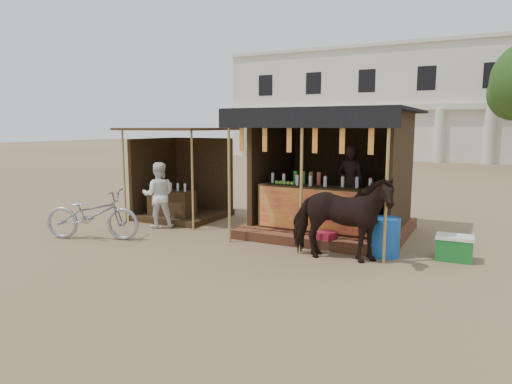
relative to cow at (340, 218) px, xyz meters
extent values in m
plane|color=#846B4C|center=(-1.86, -1.29, -0.79)|extent=(120.00, 120.00, 0.00)
cube|color=brown|center=(-0.86, 2.21, -0.68)|extent=(3.40, 2.80, 0.22)
cube|color=brown|center=(-0.86, 0.66, -0.69)|extent=(3.40, 0.35, 0.20)
cube|color=#3B2A15|center=(-0.86, 1.26, -0.09)|extent=(2.60, 0.55, 0.95)
cube|color=red|center=(-0.86, 0.97, -0.09)|extent=(2.50, 0.02, 0.88)
cube|color=#3B2A15|center=(-0.86, 3.46, 0.68)|extent=(3.00, 0.12, 2.50)
cube|color=#3B2A15|center=(-2.36, 2.21, 0.68)|extent=(0.12, 2.50, 2.50)
cube|color=#3B2A15|center=(0.64, 2.21, 0.68)|extent=(0.12, 2.50, 2.50)
cube|color=black|center=(-0.86, 2.01, 1.96)|extent=(3.60, 3.60, 0.06)
cube|color=black|center=(-0.86, 0.23, 1.78)|extent=(3.60, 0.06, 0.36)
cylinder|color=tan|center=(-2.46, 0.26, 0.59)|extent=(0.06, 0.06, 2.75)
cylinder|color=tan|center=(-0.86, 0.26, 0.59)|extent=(0.06, 0.06, 2.75)
cylinder|color=tan|center=(0.74, 0.26, 0.59)|extent=(0.06, 0.06, 2.75)
cube|color=red|center=(-2.16, 0.26, 1.41)|extent=(0.10, 0.02, 0.55)
cube|color=red|center=(-1.64, 0.26, 1.41)|extent=(0.10, 0.02, 0.55)
cube|color=red|center=(-1.12, 0.26, 1.41)|extent=(0.10, 0.02, 0.55)
cube|color=red|center=(-0.60, 0.26, 1.41)|extent=(0.10, 0.02, 0.55)
cube|color=red|center=(-0.08, 0.26, 1.41)|extent=(0.10, 0.02, 0.55)
cube|color=red|center=(0.44, 0.26, 1.41)|extent=(0.10, 0.02, 0.55)
imported|color=black|center=(-0.48, 2.31, 0.33)|extent=(0.71, 0.51, 1.79)
cube|color=#3B2A15|center=(-4.86, 1.91, -0.71)|extent=(2.00, 2.00, 0.15)
cube|color=#3B2A15|center=(-4.86, 2.86, 0.26)|extent=(1.90, 0.10, 2.10)
cube|color=#3B2A15|center=(-5.81, 1.91, 0.26)|extent=(0.10, 1.90, 2.10)
cube|color=#472D19|center=(-4.86, 1.81, 1.56)|extent=(2.40, 2.40, 0.06)
cylinder|color=tan|center=(-5.91, 0.86, 0.39)|extent=(0.05, 0.05, 2.35)
cylinder|color=tan|center=(-3.81, 0.86, 0.39)|extent=(0.05, 0.05, 2.35)
cube|color=#3B2A15|center=(-4.86, 1.41, -0.39)|extent=(1.20, 0.50, 0.80)
imported|color=black|center=(0.00, 0.00, 0.00)|extent=(1.95, 1.06, 1.57)
imported|color=#97979F|center=(-5.22, -0.87, -0.25)|extent=(2.18, 1.42, 1.08)
imported|color=white|center=(-4.71, 0.71, 0.00)|extent=(0.97, 0.92, 1.57)
cylinder|color=#1854B5|center=(0.66, 0.69, -0.42)|extent=(0.60, 0.60, 0.73)
cube|color=#A21B33|center=(-0.53, 0.71, -0.62)|extent=(0.44, 0.45, 0.33)
cube|color=#176B27|center=(1.84, 1.00, -0.59)|extent=(0.63, 0.44, 0.40)
cube|color=white|center=(1.84, 1.00, -0.36)|extent=(0.65, 0.46, 0.06)
cube|color=silver|center=(-3.86, 28.71, 3.21)|extent=(26.00, 7.00, 8.00)
cube|color=silver|center=(-3.86, 25.11, 2.91)|extent=(26.00, 0.50, 0.40)
cube|color=silver|center=(-3.86, 25.21, 7.26)|extent=(26.00, 0.30, 0.25)
cylinder|color=silver|center=(-15.86, 25.11, 1.01)|extent=(0.70, 0.70, 3.60)
cylinder|color=silver|center=(-12.86, 25.11, 1.01)|extent=(0.70, 0.70, 3.60)
cylinder|color=silver|center=(-9.86, 25.11, 1.01)|extent=(0.70, 0.70, 3.60)
cylinder|color=silver|center=(-6.86, 25.11, 1.01)|extent=(0.70, 0.70, 3.60)
cylinder|color=silver|center=(-3.86, 25.11, 1.01)|extent=(0.70, 0.70, 3.60)
cylinder|color=silver|center=(-0.86, 25.11, 1.01)|extent=(0.70, 0.70, 3.60)
cylinder|color=silver|center=(2.14, 25.11, 1.01)|extent=(0.70, 0.70, 3.60)
camera|label=1|loc=(2.33, -7.81, 1.64)|focal=32.00mm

